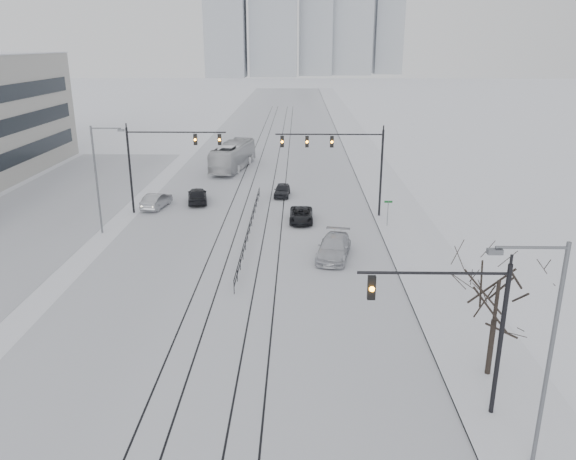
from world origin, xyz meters
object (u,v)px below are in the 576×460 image
object	(u,v)px
sedan_sb_inner	(197,195)
sedan_nb_right	(334,248)
box_truck	(233,156)
traffic_mast_near	(463,320)
bare_tree	(498,291)
sedan_nb_front	(301,215)
sedan_nb_far	(282,190)
sedan_sb_outer	(156,201)

from	to	relation	value
sedan_sb_inner	sedan_nb_right	size ratio (longest dim) A/B	0.85
sedan_nb_right	box_truck	size ratio (longest dim) A/B	0.45
traffic_mast_near	sedan_sb_inner	world-z (taller)	traffic_mast_near
bare_tree	sedan_nb_front	world-z (taller)	bare_tree
bare_tree	sedan_nb_front	distance (m)	26.27
sedan_sb_inner	sedan_nb_far	world-z (taller)	sedan_sb_inner
sedan_sb_inner	sedan_sb_outer	world-z (taller)	sedan_sb_inner
traffic_mast_near	sedan_nb_far	bearing A→B (deg)	103.10
sedan_nb_far	sedan_sb_inner	bearing A→B (deg)	-158.65
sedan_sb_inner	sedan_nb_front	distance (m)	12.01
sedan_sb_inner	sedan_nb_right	bearing A→B (deg)	120.30
sedan_sb_outer	sedan_nb_front	size ratio (longest dim) A/B	1.00
traffic_mast_near	bare_tree	bearing A→B (deg)	51.24
traffic_mast_near	box_truck	distance (m)	51.83
sedan_sb_inner	sedan_sb_outer	bearing A→B (deg)	16.68
sedan_nb_far	box_truck	world-z (taller)	box_truck
traffic_mast_near	sedan_nb_front	size ratio (longest dim) A/B	1.57
sedan_nb_right	sedan_sb_outer	bearing A→B (deg)	152.27
sedan_nb_front	sedan_nb_right	size ratio (longest dim) A/B	0.82
bare_tree	sedan_sb_inner	xyz separation A→B (m)	(-19.24, 30.49, -3.70)
sedan_nb_far	bare_tree	bearing A→B (deg)	-68.55
sedan_sb_outer	sedan_nb_right	bearing A→B (deg)	151.42
sedan_nb_right	traffic_mast_near	bearing A→B (deg)	-66.97
sedan_sb_outer	box_truck	world-z (taller)	box_truck
sedan_nb_right	sedan_nb_far	bearing A→B (deg)	114.59
traffic_mast_near	sedan_nb_front	world-z (taller)	traffic_mast_near
traffic_mast_near	bare_tree	distance (m)	3.85
sedan_nb_front	sedan_nb_far	world-z (taller)	sedan_nb_far
traffic_mast_near	bare_tree	xyz separation A→B (m)	(2.41, 3.00, -0.07)
bare_tree	box_truck	distance (m)	49.76
sedan_sb_inner	sedan_nb_right	distance (m)	19.60
traffic_mast_near	sedan_sb_inner	bearing A→B (deg)	116.68
sedan_sb_inner	box_truck	bearing A→B (deg)	-106.75
traffic_mast_near	sedan_nb_far	xyz separation A→B (m)	(-8.43, 36.22, -3.91)
bare_tree	sedan_nb_far	distance (m)	35.15
sedan_sb_inner	sedan_sb_outer	xyz separation A→B (m)	(-3.66, -1.86, -0.06)
sedan_sb_inner	sedan_sb_outer	distance (m)	4.10
bare_tree	sedan_nb_far	size ratio (longest dim) A/B	1.60
bare_tree	sedan_nb_far	world-z (taller)	bare_tree
box_truck	sedan_sb_outer	bearing A→B (deg)	82.94
sedan_sb_inner	sedan_nb_front	world-z (taller)	sedan_sb_inner
traffic_mast_near	sedan_nb_right	bearing A→B (deg)	102.34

